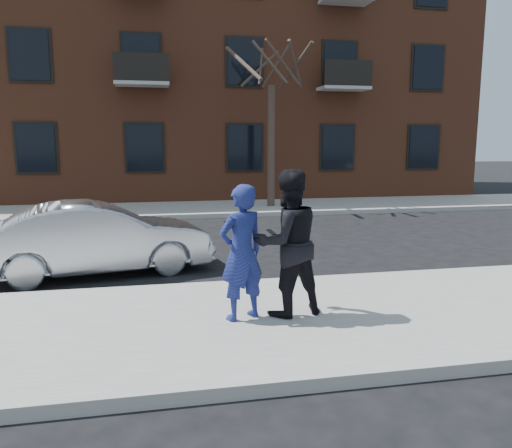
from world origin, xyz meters
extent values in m
plane|color=black|center=(0.00, 0.00, 0.00)|extent=(100.00, 100.00, 0.00)
cube|color=gray|center=(0.00, -0.25, 0.07)|extent=(50.00, 3.50, 0.15)
cube|color=#999691|center=(0.00, 1.55, 0.07)|extent=(50.00, 0.10, 0.15)
cube|color=gray|center=(0.00, 11.25, 0.07)|extent=(50.00, 3.50, 0.15)
cube|color=#999691|center=(0.00, 9.45, 0.07)|extent=(50.00, 0.10, 0.15)
cube|color=brown|center=(2.00, 18.00, 6.00)|extent=(24.00, 10.00, 12.00)
cube|color=black|center=(3.90, 12.94, 2.20)|extent=(1.30, 0.06, 1.70)
cube|color=black|center=(11.50, 12.94, 2.20)|extent=(1.30, 0.06, 1.70)
cube|color=black|center=(3.90, 12.94, 5.40)|extent=(1.30, 0.06, 1.70)
cube|color=black|center=(11.50, 12.94, 5.40)|extent=(1.30, 0.06, 1.70)
cylinder|color=#33251E|center=(4.50, 11.00, 2.25)|extent=(0.26, 0.26, 4.20)
imported|color=#B7BABF|center=(-0.60, 3.04, 0.67)|extent=(4.26, 2.19, 1.34)
imported|color=navy|center=(1.50, -0.21, 1.02)|extent=(0.75, 0.64, 1.75)
cube|color=black|center=(1.37, -0.02, 1.36)|extent=(0.11, 0.14, 0.08)
imported|color=black|center=(2.12, -0.15, 1.11)|extent=(1.07, 0.91, 1.92)
cube|color=black|center=(1.93, 0.00, 1.24)|extent=(0.12, 0.15, 0.06)
camera|label=1|loc=(0.45, -6.31, 2.41)|focal=35.00mm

